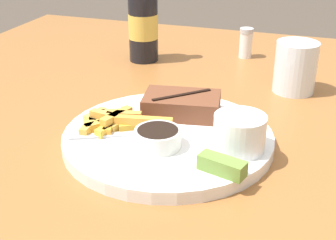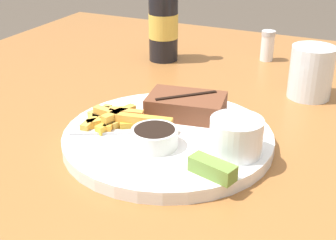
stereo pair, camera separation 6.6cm
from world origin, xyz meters
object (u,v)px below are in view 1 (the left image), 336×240
(beer_bottle, at_px, (143,24))
(drinking_glass, at_px, (295,67))
(coleslaw_cup, at_px, (240,131))
(dipping_sauce_cup, at_px, (161,138))
(fork_utensil, at_px, (112,135))
(salt_shaker, at_px, (246,43))
(dinner_plate, at_px, (168,138))
(steak_portion, at_px, (181,105))
(pickle_spear, at_px, (222,166))

(beer_bottle, distance_m, drinking_glass, 0.33)
(coleslaw_cup, height_order, dipping_sauce_cup, coleslaw_cup)
(fork_utensil, relative_size, salt_shaker, 1.93)
(dipping_sauce_cup, relative_size, drinking_glass, 0.69)
(drinking_glass, bearing_deg, fork_utensil, -126.82)
(dinner_plate, distance_m, drinking_glass, 0.31)
(steak_portion, xyz_separation_m, drinking_glass, (0.15, 0.20, 0.01))
(fork_utensil, xyz_separation_m, drinking_glass, (0.22, 0.30, 0.03))
(pickle_spear, bearing_deg, beer_bottle, 122.16)
(pickle_spear, distance_m, drinking_glass, 0.35)
(beer_bottle, xyz_separation_m, salt_shaker, (0.20, 0.09, -0.05))
(pickle_spear, distance_m, beer_bottle, 0.50)
(dipping_sauce_cup, height_order, fork_utensil, dipping_sauce_cup)
(dinner_plate, relative_size, steak_portion, 2.39)
(steak_portion, distance_m, beer_bottle, 0.33)
(steak_portion, distance_m, coleslaw_cup, 0.13)
(coleslaw_cup, distance_m, drinking_glass, 0.28)
(fork_utensil, relative_size, beer_bottle, 0.57)
(salt_shaker, bearing_deg, dinner_plate, -94.55)
(drinking_glass, distance_m, salt_shaker, 0.21)
(steak_portion, distance_m, fork_utensil, 0.12)
(fork_utensil, bearing_deg, steak_portion, 28.95)
(coleslaw_cup, bearing_deg, steak_portion, 142.15)
(dipping_sauce_cup, xyz_separation_m, drinking_glass, (0.15, 0.31, 0.01))
(dinner_plate, distance_m, pickle_spear, 0.13)
(dipping_sauce_cup, bearing_deg, dinner_plate, 96.06)
(dipping_sauce_cup, xyz_separation_m, beer_bottle, (-0.17, 0.39, 0.05))
(dipping_sauce_cup, height_order, salt_shaker, salt_shaker)
(drinking_glass, bearing_deg, coleslaw_cup, -99.83)
(dinner_plate, xyz_separation_m, pickle_spear, (0.10, -0.08, 0.02))
(dinner_plate, bearing_deg, salt_shaker, 85.45)
(dinner_plate, xyz_separation_m, beer_bottle, (-0.17, 0.34, 0.07))
(drinking_glass, relative_size, salt_shaker, 1.42)
(dinner_plate, height_order, beer_bottle, beer_bottle)
(beer_bottle, bearing_deg, steak_portion, -58.53)
(dipping_sauce_cup, distance_m, beer_bottle, 0.43)
(dinner_plate, height_order, fork_utensil, fork_utensil)
(salt_shaker, bearing_deg, steak_portion, -95.49)
(steak_portion, height_order, coleslaw_cup, coleslaw_cup)
(dinner_plate, xyz_separation_m, coleslaw_cup, (0.10, -0.02, 0.04))
(dipping_sauce_cup, height_order, pickle_spear, dipping_sauce_cup)
(dinner_plate, xyz_separation_m, fork_utensil, (-0.07, -0.04, 0.01))
(salt_shaker, bearing_deg, drinking_glass, -55.08)
(coleslaw_cup, xyz_separation_m, dipping_sauce_cup, (-0.10, -0.03, -0.01))
(steak_portion, height_order, dipping_sauce_cup, steak_portion)
(dinner_plate, bearing_deg, coleslaw_cup, -8.34)
(beer_bottle, bearing_deg, salt_shaker, 23.52)
(dinner_plate, distance_m, salt_shaker, 0.43)
(steak_portion, bearing_deg, salt_shaker, 84.51)
(dinner_plate, distance_m, dipping_sauce_cup, 0.05)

